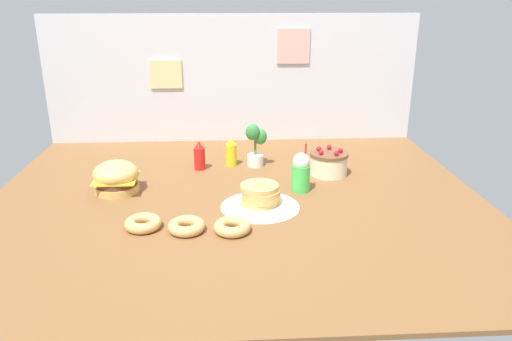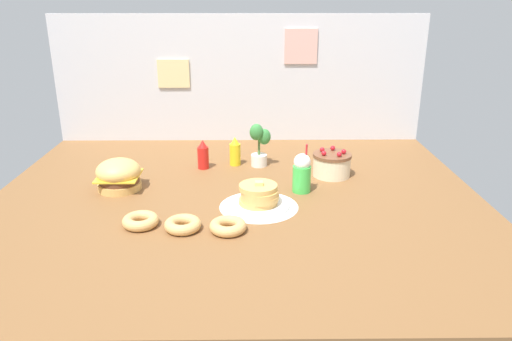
% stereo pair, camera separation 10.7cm
% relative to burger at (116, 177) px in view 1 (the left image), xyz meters
% --- Properties ---
extents(ground_plane, '(2.46, 2.10, 0.02)m').
position_rel_burger_xyz_m(ground_plane, '(0.61, -0.13, -0.09)').
color(ground_plane, brown).
extents(back_wall, '(2.46, 0.04, 0.84)m').
position_rel_burger_xyz_m(back_wall, '(0.61, 0.91, 0.34)').
color(back_wall, silver).
rests_on(back_wall, ground_plane).
extents(doily_mat, '(0.38, 0.38, 0.00)m').
position_rel_burger_xyz_m(doily_mat, '(0.72, -0.24, -0.08)').
color(doily_mat, white).
rests_on(doily_mat, ground_plane).
extents(burger, '(0.23, 0.23, 0.16)m').
position_rel_burger_xyz_m(burger, '(0.00, 0.00, 0.00)').
color(burger, '#DBA859').
rests_on(burger, ground_plane).
extents(pancake_stack, '(0.29, 0.29, 0.13)m').
position_rel_burger_xyz_m(pancake_stack, '(0.72, -0.23, -0.03)').
color(pancake_stack, white).
rests_on(pancake_stack, doily_mat).
extents(layer_cake, '(0.21, 0.21, 0.16)m').
position_rel_burger_xyz_m(layer_cake, '(1.13, 0.19, -0.01)').
color(layer_cake, beige).
rests_on(layer_cake, ground_plane).
extents(ketchup_bottle, '(0.07, 0.07, 0.17)m').
position_rel_burger_xyz_m(ketchup_bottle, '(0.41, 0.32, 0.00)').
color(ketchup_bottle, red).
rests_on(ketchup_bottle, ground_plane).
extents(mustard_bottle, '(0.07, 0.07, 0.17)m').
position_rel_burger_xyz_m(mustard_bottle, '(0.59, 0.38, 0.00)').
color(mustard_bottle, yellow).
rests_on(mustard_bottle, ground_plane).
extents(cream_soda_cup, '(0.09, 0.09, 0.26)m').
position_rel_burger_xyz_m(cream_soda_cup, '(0.94, -0.04, 0.02)').
color(cream_soda_cup, green).
rests_on(cream_soda_cup, ground_plane).
extents(donut_pink_glaze, '(0.16, 0.16, 0.05)m').
position_rel_burger_xyz_m(donut_pink_glaze, '(0.20, -0.43, -0.05)').
color(donut_pink_glaze, tan).
rests_on(donut_pink_glaze, ground_plane).
extents(donut_chocolate, '(0.16, 0.16, 0.05)m').
position_rel_burger_xyz_m(donut_chocolate, '(0.39, -0.47, -0.05)').
color(donut_chocolate, tan).
rests_on(donut_chocolate, ground_plane).
extents(donut_vanilla, '(0.16, 0.16, 0.05)m').
position_rel_burger_xyz_m(donut_vanilla, '(0.58, -0.49, -0.05)').
color(donut_vanilla, tan).
rests_on(donut_vanilla, ground_plane).
extents(potted_plant, '(0.12, 0.10, 0.26)m').
position_rel_burger_xyz_m(potted_plant, '(0.73, 0.36, 0.06)').
color(potted_plant, white).
rests_on(potted_plant, ground_plane).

